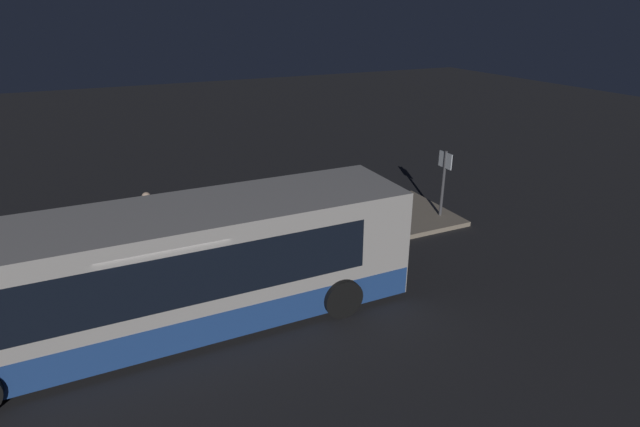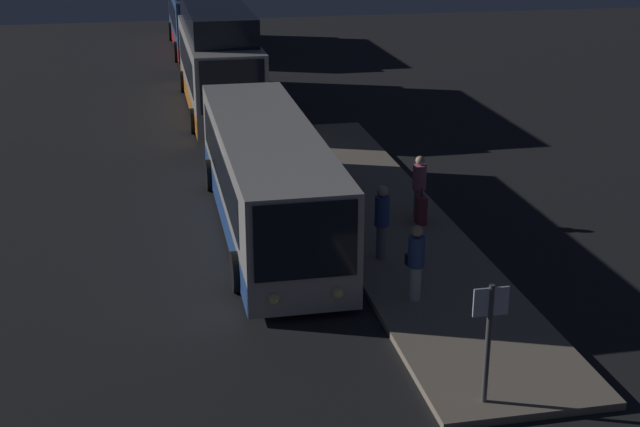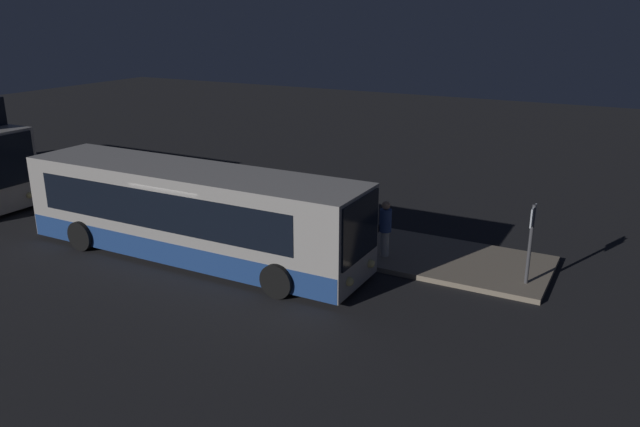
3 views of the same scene
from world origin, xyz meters
name	(u,v)px [view 2 (image 2 of 3)]	position (x,y,z in m)	size (l,w,h in m)	color
ground	(266,228)	(0.00, 0.00, 0.00)	(80.00, 80.00, 0.00)	#232326
platform	(384,217)	(0.00, 3.28, 0.08)	(20.00, 3.37, 0.15)	gray
bus_lead	(267,179)	(-0.09, 0.07, 1.38)	(11.35, 2.76, 2.77)	#B2ADA8
bus_second	(218,63)	(-14.07, 0.07, 1.85)	(11.16, 2.88, 4.16)	#B2ADA8
bus_third	(195,17)	(-28.43, 0.07, 1.80)	(10.94, 2.73, 3.92)	#33518C
passenger_boarding	(419,184)	(0.25, 4.17, 1.08)	(0.40, 0.40, 1.71)	gray
passenger_waiting	(416,260)	(5.26, 2.54, 1.09)	(0.54, 0.37, 1.73)	silver
passenger_with_bags	(382,218)	(2.88, 2.42, 1.18)	(0.49, 0.49, 1.85)	gray
suitcase	(421,210)	(0.81, 4.07, 0.53)	(0.41, 0.24, 0.99)	maroon
sign_post	(489,329)	(9.46, 2.52, 1.57)	(0.10, 0.63, 2.25)	#4C4C51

